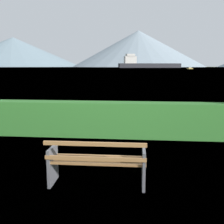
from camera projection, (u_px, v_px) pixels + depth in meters
ground_plane at (98, 184)px, 4.79m from camera, size 1400.00×1400.00×0.00m
water_surface at (138, 68)px, 306.56m from camera, size 620.00×620.00×0.00m
park_bench at (97, 162)px, 4.66m from camera, size 1.71×0.58×0.87m
hedge_row at (114, 119)px, 7.94m from camera, size 8.65×0.60×1.04m
cargo_ship_large at (145, 64)px, 301.50m from camera, size 71.40×27.10×15.23m
fishing_boat_near at (190, 68)px, 185.29m from camera, size 2.70×8.45×1.09m
distant_hills at (148, 50)px, 557.77m from camera, size 901.77×325.47×73.76m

